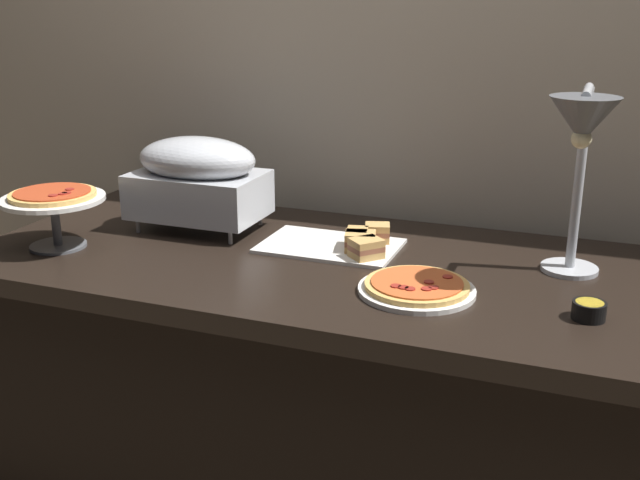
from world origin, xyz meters
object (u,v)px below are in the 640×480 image
Objects in this scene: pizza_plate_front at (417,287)px; pizza_plate_center at (54,202)px; sauce_cup_near at (589,310)px; heat_lamp at (582,140)px; sandwich_platter at (347,243)px; chafing_dish at (198,178)px.

pizza_plate_front is 1.00× the size of pizza_plate_center.
pizza_plate_center is at bearing -179.50° from sauce_cup_near.
heat_lamp is at bearing 6.74° from pizza_plate_center.
sandwich_platter is (0.75, 0.26, -0.11)m from pizza_plate_center.
chafing_dish is 5.24× the size of sauce_cup_near.
chafing_dish is 1.02× the size of sandwich_platter.
heat_lamp reaches higher than pizza_plate_center.
pizza_plate_center is (-1.00, -0.03, 0.11)m from pizza_plate_front.
chafing_dish is 0.49m from sandwich_platter.
pizza_plate_front is at bearing 1.53° from pizza_plate_center.
pizza_plate_front is 0.34m from sandwich_platter.
pizza_plate_front is at bearing -42.61° from sandwich_platter.
chafing_dish is 0.78m from pizza_plate_front.
pizza_plate_center reaches higher than sandwich_platter.
sandwich_platter is 0.67m from sauce_cup_near.
heat_lamp is 0.49m from pizza_plate_front.
heat_lamp is at bearing -9.92° from sandwich_platter.
pizza_plate_front is at bearing 177.77° from sauce_cup_near.
pizza_plate_front is at bearing -20.14° from chafing_dish.
heat_lamp is at bearing 111.22° from sauce_cup_near.
sauce_cup_near is (0.06, -0.14, -0.34)m from heat_lamp.
pizza_plate_center reaches higher than pizza_plate_front.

